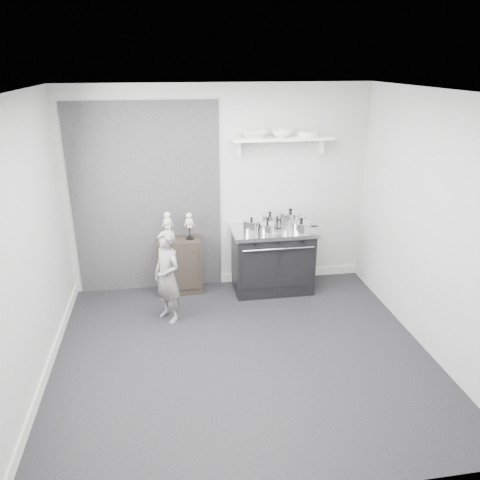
{
  "coord_description": "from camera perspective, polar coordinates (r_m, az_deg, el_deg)",
  "views": [
    {
      "loc": [
        -0.7,
        -4.17,
        2.97
      ],
      "look_at": [
        0.14,
        0.95,
        0.95
      ],
      "focal_mm": 35.0,
      "sensor_mm": 36.0,
      "label": 1
    }
  ],
  "objects": [
    {
      "name": "wall_shelf",
      "position": [
        6.11,
        5.17,
        12.13
      ],
      "size": [
        1.3,
        0.26,
        0.24
      ],
      "color": "white",
      "rests_on": "room_shell"
    },
    {
      "name": "skeleton_torso",
      "position": [
        6.13,
        -6.19,
        1.96
      ],
      "size": [
        0.12,
        0.07,
        0.41
      ],
      "primitive_type": null,
      "color": "beige",
      "rests_on": "side_cabinet"
    },
    {
      "name": "pot_front_center",
      "position": [
        5.99,
        3.36,
        1.44
      ],
      "size": [
        0.29,
        0.2,
        0.16
      ],
      "color": "silver",
      "rests_on": "stove"
    },
    {
      "name": "bowl_small",
      "position": [
        6.09,
        5.1,
        12.8
      ],
      "size": [
        0.27,
        0.27,
        0.08
      ],
      "primitive_type": "imported",
      "color": "white",
      "rests_on": "wall_shelf"
    },
    {
      "name": "side_cabinet",
      "position": [
        6.34,
        -7.34,
        -3.09
      ],
      "size": [
        0.58,
        0.34,
        0.75
      ],
      "primitive_type": "cube",
      "color": "black",
      "rests_on": "ground"
    },
    {
      "name": "bowl_large",
      "position": [
        6.02,
        1.69,
        12.76
      ],
      "size": [
        0.34,
        0.34,
        0.08
      ],
      "primitive_type": "imported",
      "color": "white",
      "rests_on": "wall_shelf"
    },
    {
      "name": "pot_front_right",
      "position": [
        6.09,
        7.45,
        1.67
      ],
      "size": [
        0.36,
        0.28,
        0.18
      ],
      "color": "silver",
      "rests_on": "stove"
    },
    {
      "name": "skeleton_full",
      "position": [
        6.12,
        -8.81,
        1.94
      ],
      "size": [
        0.12,
        0.08,
        0.44
      ],
      "primitive_type": null,
      "color": "beige",
      "rests_on": "side_cabinet"
    },
    {
      "name": "stove",
      "position": [
        6.34,
        3.96,
        -2.31
      ],
      "size": [
        1.09,
        0.68,
        0.88
      ],
      "color": "black",
      "rests_on": "ground"
    },
    {
      "name": "pot_back_left",
      "position": [
        6.28,
        3.67,
        2.48
      ],
      "size": [
        0.32,
        0.23,
        0.19
      ],
      "color": "silver",
      "rests_on": "stove"
    },
    {
      "name": "ground",
      "position": [
        5.17,
        0.22,
        -13.8
      ],
      "size": [
        4.0,
        4.0,
        0.0
      ],
      "primitive_type": "plane",
      "color": "black",
      "rests_on": "ground"
    },
    {
      "name": "child",
      "position": [
        5.59,
        -8.83,
        -4.43
      ],
      "size": [
        0.46,
        0.5,
        1.14
      ],
      "primitive_type": "imported",
      "rotation": [
        0.0,
        0.0,
        -0.95
      ],
      "color": "slate",
      "rests_on": "ground"
    },
    {
      "name": "pot_front_left",
      "position": [
        6.02,
        1.41,
        1.73
      ],
      "size": [
        0.31,
        0.22,
        0.2
      ],
      "color": "silver",
      "rests_on": "stove"
    },
    {
      "name": "pot_back_right",
      "position": [
        6.28,
        6.14,
        2.61
      ],
      "size": [
        0.37,
        0.28,
        0.24
      ],
      "color": "silver",
      "rests_on": "stove"
    },
    {
      "name": "plate_stack",
      "position": [
        6.19,
        8.26,
        12.69
      ],
      "size": [
        0.28,
        0.28,
        0.06
      ],
      "primitive_type": "cylinder",
      "color": "white",
      "rests_on": "wall_shelf"
    },
    {
      "name": "room_shell",
      "position": [
        4.56,
        -1.16,
        4.31
      ],
      "size": [
        4.02,
        3.62,
        2.71
      ],
      "color": "#AFAEAC",
      "rests_on": "ground"
    }
  ]
}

